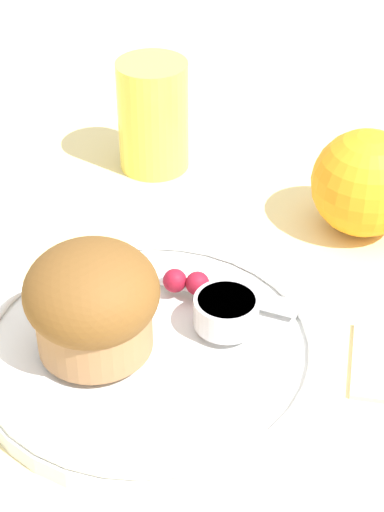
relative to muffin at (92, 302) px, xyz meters
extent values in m
plane|color=beige|center=(0.01, 0.04, -0.06)|extent=(3.00, 3.00, 0.00)
cylinder|color=white|center=(0.03, 0.01, -0.05)|extent=(0.23, 0.23, 0.01)
torus|color=white|center=(0.03, 0.01, -0.04)|extent=(0.23, 0.23, 0.01)
cylinder|color=#9E7047|center=(0.00, 0.00, -0.02)|extent=(0.08, 0.08, 0.04)
ellipsoid|color=brown|center=(0.00, 0.00, 0.01)|extent=(0.09, 0.09, 0.06)
cylinder|color=silver|center=(0.08, 0.04, -0.03)|extent=(0.04, 0.04, 0.02)
cylinder|color=white|center=(0.08, 0.04, -0.02)|extent=(0.04, 0.04, 0.00)
sphere|color=maroon|center=(0.04, 0.07, -0.03)|extent=(0.02, 0.02, 0.02)
sphere|color=maroon|center=(0.06, 0.07, -0.03)|extent=(0.02, 0.02, 0.02)
cube|color=silver|center=(0.04, 0.07, -0.03)|extent=(0.19, 0.05, 0.00)
sphere|color=orange|center=(0.17, 0.20, -0.01)|extent=(0.09, 0.09, 0.09)
cylinder|color=#EAD14C|center=(-0.02, 0.27, -0.01)|extent=(0.06, 0.06, 0.10)
camera|label=1|loc=(0.14, -0.40, 0.35)|focal=60.00mm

